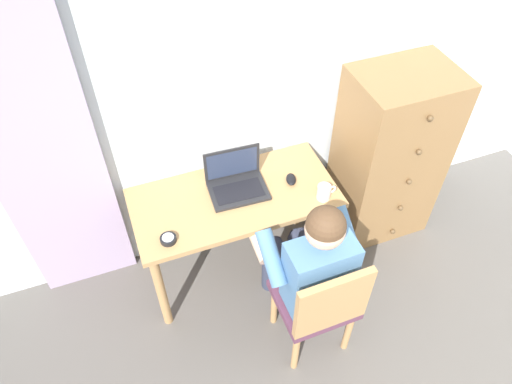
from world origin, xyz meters
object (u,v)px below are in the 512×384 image
(desk, at_px, (235,209))
(computer_mouse, at_px, (291,179))
(person_seated, at_px, (309,259))
(coffee_mug, at_px, (324,192))
(chair, at_px, (320,304))
(laptop, at_px, (236,181))
(desk_clock, at_px, (168,239))
(dresser, at_px, (388,156))

(desk, bearing_deg, computer_mouse, -0.46)
(person_seated, relative_size, coffee_mug, 9.83)
(chair, bearing_deg, computer_mouse, 80.92)
(chair, bearing_deg, coffee_mug, 64.79)
(laptop, bearing_deg, desk_clock, -152.31)
(laptop, bearing_deg, dresser, -0.13)
(coffee_mug, bearing_deg, laptop, 150.19)
(computer_mouse, bearing_deg, desk, -162.23)
(laptop, height_order, desk_clock, laptop)
(person_seated, height_order, laptop, person_seated)
(dresser, relative_size, desk_clock, 14.19)
(desk, height_order, laptop, laptop)
(person_seated, distance_m, desk_clock, 0.77)
(person_seated, xyz_separation_m, desk_clock, (-0.69, 0.33, 0.09))
(chair, height_order, laptop, laptop)
(laptop, relative_size, coffee_mug, 2.94)
(dresser, xyz_separation_m, coffee_mug, (-0.62, -0.26, 0.14))
(computer_mouse, bearing_deg, person_seated, -84.15)
(desk_clock, bearing_deg, computer_mouse, 12.75)
(computer_mouse, bearing_deg, chair, -80.86)
(chair, xyz_separation_m, laptop, (-0.22, 0.77, 0.31))
(dresser, xyz_separation_m, computer_mouse, (-0.75, -0.07, 0.11))
(person_seated, relative_size, desk_clock, 13.11)
(person_seated, height_order, computer_mouse, person_seated)
(laptop, distance_m, desk_clock, 0.54)
(person_seated, distance_m, coffee_mug, 0.42)
(coffee_mug, bearing_deg, dresser, 22.60)
(chair, distance_m, laptop, 0.85)
(desk, relative_size, laptop, 3.46)
(dresser, distance_m, desk_clock, 1.58)
(desk, distance_m, laptop, 0.18)
(desk, relative_size, chair, 1.42)
(coffee_mug, bearing_deg, desk, 158.37)
(dresser, relative_size, chair, 1.48)
(coffee_mug, bearing_deg, person_seated, -126.47)
(chair, xyz_separation_m, person_seated, (-0.00, 0.18, 0.18))
(chair, relative_size, computer_mouse, 8.61)
(desk, distance_m, computer_mouse, 0.39)
(desk, bearing_deg, laptop, 61.31)
(dresser, relative_size, coffee_mug, 10.64)
(desk, relative_size, dresser, 0.96)
(coffee_mug, bearing_deg, desk_clock, 179.43)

